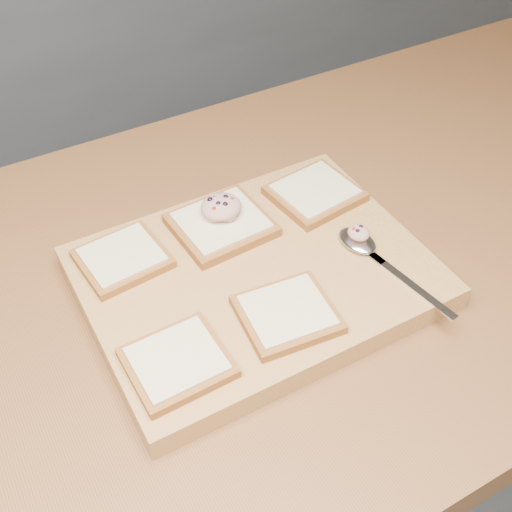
{
  "coord_description": "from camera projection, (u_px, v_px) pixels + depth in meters",
  "views": [
    {
      "loc": [
        -0.34,
        -0.55,
        1.54
      ],
      "look_at": [
        -0.05,
        -0.04,
        0.96
      ],
      "focal_mm": 45.0,
      "sensor_mm": 36.0,
      "label": 1
    }
  ],
  "objects": [
    {
      "name": "island_counter",
      "position": [
        269.0,
        422.0,
        1.22
      ],
      "size": [
        2.0,
        0.8,
        0.9
      ],
      "color": "slate",
      "rests_on": "ground"
    },
    {
      "name": "back_counter",
      "position": [
        50.0,
        81.0,
        2.1
      ],
      "size": [
        3.6,
        0.62,
        0.94
      ],
      "color": "slate",
      "rests_on": "ground"
    },
    {
      "name": "cutting_board",
      "position": [
        256.0,
        277.0,
        0.86
      ],
      "size": [
        0.44,
        0.34,
        0.04
      ],
      "primitive_type": "cube",
      "color": "tan",
      "rests_on": "island_counter"
    },
    {
      "name": "bread_far_left",
      "position": [
        122.0,
        258.0,
        0.85
      ],
      "size": [
        0.12,
        0.11,
        0.02
      ],
      "color": "#A16429",
      "rests_on": "cutting_board"
    },
    {
      "name": "bread_far_center",
      "position": [
        221.0,
        224.0,
        0.89
      ],
      "size": [
        0.13,
        0.12,
        0.02
      ],
      "color": "#A16429",
      "rests_on": "cutting_board"
    },
    {
      "name": "bread_far_right",
      "position": [
        315.0,
        193.0,
        0.94
      ],
      "size": [
        0.13,
        0.12,
        0.02
      ],
      "color": "#A16429",
      "rests_on": "cutting_board"
    },
    {
      "name": "bread_near_left",
      "position": [
        177.0,
        362.0,
        0.73
      ],
      "size": [
        0.11,
        0.1,
        0.02
      ],
      "color": "#A16429",
      "rests_on": "cutting_board"
    },
    {
      "name": "bread_near_center",
      "position": [
        287.0,
        314.0,
        0.78
      ],
      "size": [
        0.12,
        0.11,
        0.02
      ],
      "color": "#A16429",
      "rests_on": "cutting_board"
    },
    {
      "name": "tuna_salad_dollop",
      "position": [
        221.0,
        207.0,
        0.88
      ],
      "size": [
        0.06,
        0.05,
        0.03
      ],
      "color": "tan",
      "rests_on": "bread_far_center"
    },
    {
      "name": "spoon",
      "position": [
        365.0,
        247.0,
        0.86
      ],
      "size": [
        0.06,
        0.2,
        0.01
      ],
      "color": "silver",
      "rests_on": "cutting_board"
    },
    {
      "name": "spoon_salad",
      "position": [
        359.0,
        233.0,
        0.86
      ],
      "size": [
        0.03,
        0.03,
        0.02
      ],
      "color": "tan",
      "rests_on": "spoon"
    }
  ]
}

